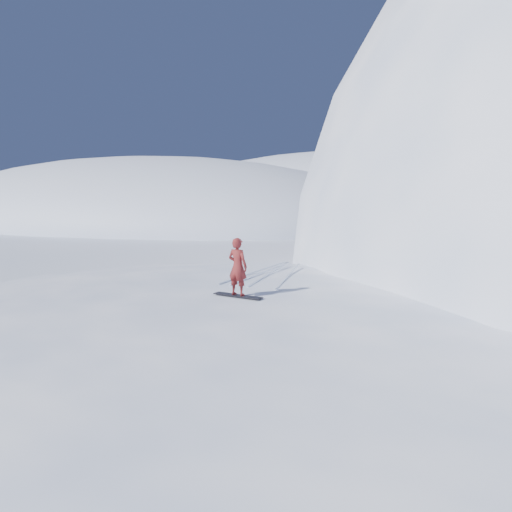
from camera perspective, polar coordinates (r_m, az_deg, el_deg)
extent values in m
plane|color=white|center=(13.94, -5.81, -15.17)|extent=(400.00, 400.00, 0.00)
ellipsoid|color=white|center=(15.75, 4.15, -12.47)|extent=(36.00, 28.00, 4.80)
ellipsoid|color=white|center=(105.04, -15.10, 4.08)|extent=(120.00, 70.00, 28.00)
ellipsoid|color=white|center=(129.40, 11.24, 4.73)|extent=(140.00, 90.00, 36.00)
ellipsoid|color=white|center=(15.47, -22.69, -13.39)|extent=(6.00, 5.40, 0.80)
ellipsoid|color=white|center=(9.32, 8.29, -27.50)|extent=(5.00, 4.50, 0.70)
ellipsoid|color=white|center=(19.67, 0.70, -8.41)|extent=(7.00, 6.30, 1.00)
ellipsoid|color=white|center=(15.01, 27.37, -14.29)|extent=(4.00, 3.60, 0.60)
cube|color=black|center=(13.68, -2.29, -4.96)|extent=(1.62, 0.34, 0.03)
imported|color=maroon|center=(13.53, -2.31, -1.33)|extent=(0.64, 0.43, 1.72)
ellipsoid|color=white|center=(91.05, -20.41, 3.43)|extent=(11.40, 9.12, 7.98)
cube|color=silver|center=(18.23, 0.09, -1.87)|extent=(0.81, 5.96, 0.04)
cube|color=silver|center=(18.05, 0.96, -1.96)|extent=(1.09, 5.92, 0.04)
cube|color=silver|center=(17.89, 1.84, -2.05)|extent=(1.75, 5.77, 0.04)
cube|color=silver|center=(17.48, 4.17, -2.28)|extent=(2.16, 5.64, 0.04)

